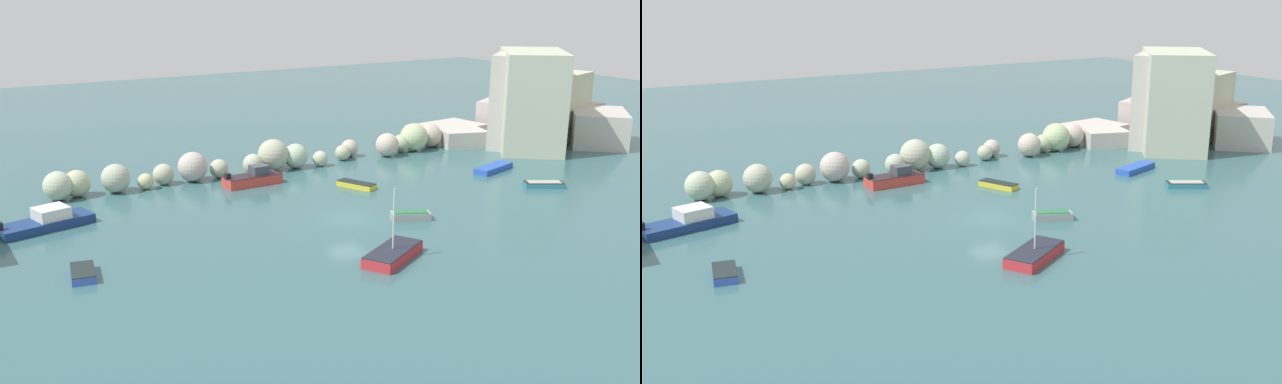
{
  "view_description": "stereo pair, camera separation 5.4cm",
  "coord_description": "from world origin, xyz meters",
  "views": [
    {
      "loc": [
        -26.74,
        -41.72,
        16.13
      ],
      "look_at": [
        0.0,
        3.68,
        1.0
      ],
      "focal_mm": 42.06,
      "sensor_mm": 36.0,
      "label": 1
    },
    {
      "loc": [
        -26.69,
        -41.75,
        16.13
      ],
      "look_at": [
        0.0,
        3.68,
        1.0
      ],
      "focal_mm": 42.06,
      "sensor_mm": 36.0,
      "label": 2
    }
  ],
  "objects": [
    {
      "name": "cove_water",
      "position": [
        0.0,
        0.0,
        0.0
      ],
      "size": [
        160.0,
        160.0,
        0.0
      ],
      "primitive_type": "plane",
      "color": "#366166",
      "rests_on": "ground"
    },
    {
      "name": "cliff_headland_right",
      "position": [
        30.2,
        11.93,
        3.25
      ],
      "size": [
        20.46,
        18.16,
        9.46
      ],
      "color": "beige",
      "rests_on": "ground"
    },
    {
      "name": "rock_breakwater",
      "position": [
        2.61,
        14.7,
        1.11
      ],
      "size": [
        39.55,
        3.55,
        2.69
      ],
      "color": "beige",
      "rests_on": "ground"
    },
    {
      "name": "moored_boat_0",
      "position": [
        3.66,
        -2.45,
        0.29
      ],
      "size": [
        2.91,
        2.1,
        0.61
      ],
      "rotation": [
        0.0,
        0.0,
        2.71
      ],
      "color": "#8E9897",
      "rests_on": "cove_water"
    },
    {
      "name": "moored_boat_1",
      "position": [
        -18.42,
        8.39,
        0.49
      ],
      "size": [
        6.6,
        3.64,
        1.38
      ],
      "rotation": [
        0.0,
        0.0,
        0.24
      ],
      "color": "navy",
      "rests_on": "cove_water"
    },
    {
      "name": "moored_boat_2",
      "position": [
        -1.76,
        11.32,
        0.53
      ],
      "size": [
        4.74,
        1.93,
        1.53
      ],
      "rotation": [
        0.0,
        0.0,
        0.04
      ],
      "color": "#CE3F36",
      "rests_on": "cove_water"
    },
    {
      "name": "moored_boat_3",
      "position": [
        -18.41,
        -1.47,
        0.24
      ],
      "size": [
        1.77,
        2.89,
        0.49
      ],
      "rotation": [
        0.0,
        0.0,
        1.39
      ],
      "color": "#3A59BB",
      "rests_on": "cove_water"
    },
    {
      "name": "moored_boat_4",
      "position": [
        4.93,
        6.33,
        0.23
      ],
      "size": [
        2.23,
        3.34,
        0.46
      ],
      "rotation": [
        0.0,
        0.0,
        5.12
      ],
      "color": "yellow",
      "rests_on": "cove_water"
    },
    {
      "name": "moored_boat_5",
      "position": [
        17.87,
        -1.21,
        0.24
      ],
      "size": [
        3.22,
        2.52,
        0.46
      ],
      "rotation": [
        0.0,
        0.0,
        2.61
      ],
      "color": "teal",
      "rests_on": "cove_water"
    },
    {
      "name": "moored_boat_6",
      "position": [
        -1.88,
        -8.02,
        0.35
      ],
      "size": [
        4.99,
        3.91,
        4.39
      ],
      "rotation": [
        0.0,
        0.0,
        0.51
      ],
      "color": "red",
      "rests_on": "cove_water"
    },
    {
      "name": "moored_boat_7",
      "position": [
        18.05,
        4.76,
        0.25
      ],
      "size": [
        4.54,
        2.51,
        0.49
      ],
      "rotation": [
        0.0,
        0.0,
        0.29
      ],
      "color": "blue",
      "rests_on": "cove_water"
    }
  ]
}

